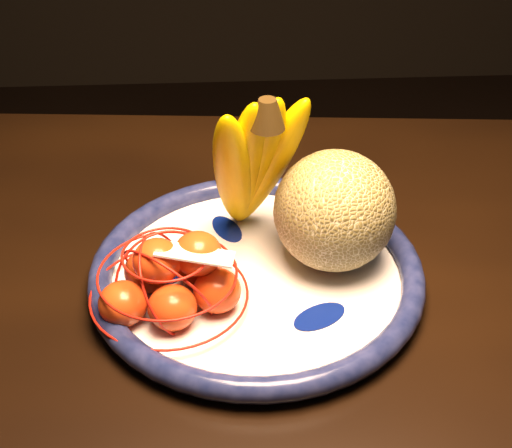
{
  "coord_description": "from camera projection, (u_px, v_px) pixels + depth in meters",
  "views": [
    {
      "loc": [
        -0.03,
        -0.48,
        1.31
      ],
      "look_at": [
        0.01,
        0.14,
        0.86
      ],
      "focal_mm": 55.0,
      "sensor_mm": 36.0,
      "label": 1
    }
  ],
  "objects": [
    {
      "name": "mandarin_bag",
      "position": [
        172.0,
        280.0,
        0.74
      ],
      "size": [
        0.16,
        0.16,
        0.1
      ],
      "rotation": [
        0.0,
        0.0,
        0.01
      ],
      "color": "#FF4B17",
      "rests_on": "fruit_bowl"
    },
    {
      "name": "banana_bunch",
      "position": [
        252.0,
        158.0,
        0.79
      ],
      "size": [
        0.12,
        0.13,
        0.2
      ],
      "rotation": [
        0.0,
        0.0,
        0.37
      ],
      "color": "#E6B104",
      "rests_on": "fruit_bowl"
    },
    {
      "name": "price_tag",
      "position": [
        195.0,
        254.0,
        0.71
      ],
      "size": [
        0.08,
        0.04,
        0.01
      ],
      "primitive_type": "cube",
      "rotation": [
        -0.14,
        0.1,
        -0.17
      ],
      "color": "white",
      "rests_on": "mandarin_bag"
    },
    {
      "name": "dining_table",
      "position": [
        333.0,
        430.0,
        0.76
      ],
      "size": [
        1.66,
        1.07,
        0.79
      ],
      "rotation": [
        0.0,
        0.0,
        -0.08
      ],
      "color": "black",
      "rests_on": "ground"
    },
    {
      "name": "cantaloupe",
      "position": [
        335.0,
        211.0,
        0.78
      ],
      "size": [
        0.12,
        0.12,
        0.12
      ],
      "primitive_type": "sphere",
      "color": "olive",
      "rests_on": "fruit_bowl"
    },
    {
      "name": "fruit_bowl",
      "position": [
        256.0,
        275.0,
        0.79
      ],
      "size": [
        0.34,
        0.34,
        0.03
      ],
      "rotation": [
        0.0,
        0.0,
        -0.09
      ],
      "color": "white",
      "rests_on": "dining_table"
    }
  ]
}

